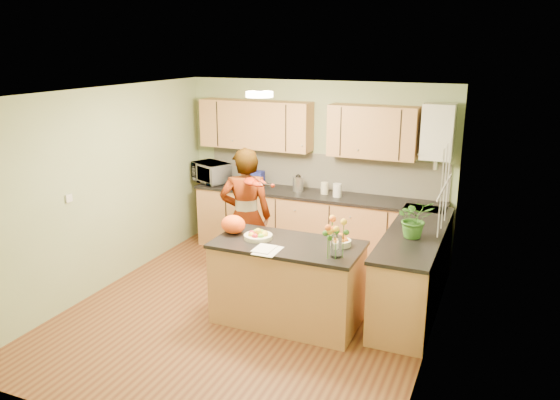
% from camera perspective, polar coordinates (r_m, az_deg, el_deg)
% --- Properties ---
extents(floor, '(4.50, 4.50, 0.00)m').
position_cam_1_polar(floor, '(6.48, -3.08, -11.49)').
color(floor, '#582C19').
rests_on(floor, ground).
extents(ceiling, '(4.00, 4.50, 0.02)m').
position_cam_1_polar(ceiling, '(5.77, -3.45, 11.13)').
color(ceiling, white).
rests_on(ceiling, wall_back).
extents(wall_back, '(4.00, 0.02, 2.50)m').
position_cam_1_polar(wall_back, '(8.02, 3.85, 3.42)').
color(wall_back, gray).
rests_on(wall_back, floor).
extents(wall_front, '(4.00, 0.02, 2.50)m').
position_cam_1_polar(wall_front, '(4.24, -16.95, -8.91)').
color(wall_front, gray).
rests_on(wall_front, floor).
extents(wall_left, '(0.02, 4.50, 2.50)m').
position_cam_1_polar(wall_left, '(7.09, -17.92, 1.01)').
color(wall_left, gray).
rests_on(wall_left, floor).
extents(wall_right, '(0.02, 4.50, 2.50)m').
position_cam_1_polar(wall_right, '(5.46, 15.96, -3.17)').
color(wall_right, gray).
rests_on(wall_right, floor).
extents(back_counter, '(3.64, 0.62, 0.94)m').
position_cam_1_polar(back_counter, '(7.92, 3.71, -2.58)').
color(back_counter, '#A47441').
rests_on(back_counter, floor).
extents(right_counter, '(0.62, 2.24, 0.94)m').
position_cam_1_polar(right_counter, '(6.56, 13.82, -7.05)').
color(right_counter, '#A47441').
rests_on(right_counter, floor).
extents(splashback, '(3.60, 0.02, 0.52)m').
position_cam_1_polar(splashback, '(7.99, 4.49, 2.99)').
color(splashback, beige).
rests_on(splashback, back_counter).
extents(upper_cabinets, '(3.20, 0.34, 0.70)m').
position_cam_1_polar(upper_cabinets, '(7.81, 2.29, 7.59)').
color(upper_cabinets, '#A47441').
rests_on(upper_cabinets, wall_back).
extents(boiler, '(0.40, 0.30, 0.86)m').
position_cam_1_polar(boiler, '(7.37, 16.18, 6.85)').
color(boiler, silver).
rests_on(boiler, wall_back).
extents(window_right, '(0.01, 1.30, 1.05)m').
position_cam_1_polar(window_right, '(5.95, 16.87, 1.33)').
color(window_right, silver).
rests_on(window_right, wall_right).
extents(light_switch, '(0.02, 0.09, 0.09)m').
position_cam_1_polar(light_switch, '(6.65, -21.20, 0.18)').
color(light_switch, silver).
rests_on(light_switch, wall_left).
extents(ceiling_lamp, '(0.30, 0.30, 0.07)m').
position_cam_1_polar(ceiling_lamp, '(6.04, -2.16, 10.99)').
color(ceiling_lamp, '#FFEABF').
rests_on(ceiling_lamp, ceiling).
extents(peninsula_island, '(1.61, 0.82, 0.92)m').
position_cam_1_polar(peninsula_island, '(6.07, 0.78, -8.58)').
color(peninsula_island, '#A47441').
rests_on(peninsula_island, floor).
extents(fruit_dish, '(0.31, 0.31, 0.11)m').
position_cam_1_polar(fruit_dish, '(6.01, -2.30, -3.65)').
color(fruit_dish, beige).
rests_on(fruit_dish, peninsula_island).
extents(orange_bowl, '(0.22, 0.22, 0.13)m').
position_cam_1_polar(orange_bowl, '(5.84, 6.38, -4.25)').
color(orange_bowl, beige).
rests_on(orange_bowl, peninsula_island).
extents(flower_vase, '(0.26, 0.26, 0.49)m').
position_cam_1_polar(flower_vase, '(5.44, 5.96, -2.76)').
color(flower_vase, silver).
rests_on(flower_vase, peninsula_island).
extents(orange_bag, '(0.34, 0.31, 0.21)m').
position_cam_1_polar(orange_bag, '(6.18, -4.91, -2.56)').
color(orange_bag, '#FF5215').
rests_on(orange_bag, peninsula_island).
extents(papers, '(0.24, 0.32, 0.01)m').
position_cam_1_polar(papers, '(5.67, -1.29, -5.29)').
color(papers, white).
rests_on(papers, peninsula_island).
extents(violinist, '(0.76, 0.65, 1.78)m').
position_cam_1_polar(violinist, '(6.89, -3.59, -1.78)').
color(violinist, tan).
rests_on(violinist, floor).
extents(violin, '(0.69, 0.60, 0.17)m').
position_cam_1_polar(violin, '(6.47, -2.95, 1.96)').
color(violin, '#570C05').
rests_on(violin, violinist).
extents(microwave, '(0.67, 0.58, 0.31)m').
position_cam_1_polar(microwave, '(8.43, -7.21, 2.87)').
color(microwave, silver).
rests_on(microwave, back_counter).
extents(blue_box, '(0.31, 0.25, 0.23)m').
position_cam_1_polar(blue_box, '(8.14, -2.73, 2.21)').
color(blue_box, navy).
rests_on(blue_box, back_counter).
extents(kettle, '(0.15, 0.15, 0.29)m').
position_cam_1_polar(kettle, '(7.87, 1.91, 1.77)').
color(kettle, silver).
rests_on(kettle, back_counter).
extents(jar_cream, '(0.14, 0.14, 0.17)m').
position_cam_1_polar(jar_cream, '(7.75, 4.68, 1.24)').
color(jar_cream, beige).
rests_on(jar_cream, back_counter).
extents(jar_white, '(0.13, 0.13, 0.19)m').
position_cam_1_polar(jar_white, '(7.62, 6.00, 1.02)').
color(jar_white, silver).
rests_on(jar_white, back_counter).
extents(potted_plant, '(0.49, 0.47, 0.43)m').
position_cam_1_polar(potted_plant, '(6.12, 13.90, -1.89)').
color(potted_plant, '#326A23').
rests_on(potted_plant, right_counter).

